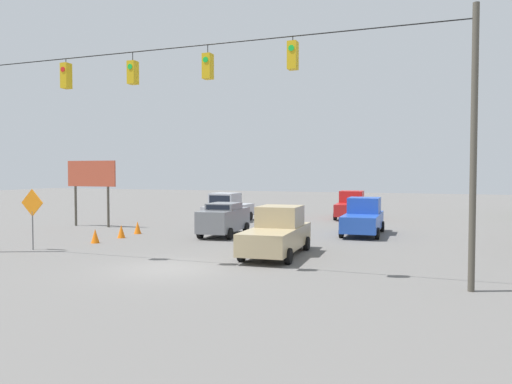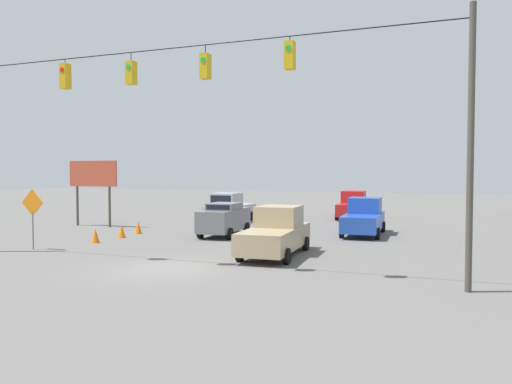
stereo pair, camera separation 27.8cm
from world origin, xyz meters
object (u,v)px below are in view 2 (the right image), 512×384
at_px(pickup_truck_blue_oncoming_far, 364,218).
at_px(pickup_truck_red_oncoming_deep, 353,206).
at_px(traffic_cone_second, 122,231).
at_px(roadside_billboard, 93,179).
at_px(pickup_truck_silver_withflow_far, 229,209).
at_px(work_zone_sign, 33,207).
at_px(traffic_cone_nearest, 95,236).
at_px(sedan_grey_withflow_mid, 224,219).
at_px(overhead_signal_span, 167,119).
at_px(pickup_truck_tan_crossing_near, 276,233).
at_px(traffic_cone_third, 138,227).

bearing_deg(pickup_truck_blue_oncoming_far, pickup_truck_red_oncoming_deep, -76.21).
xyz_separation_m(traffic_cone_second, roadside_billboard, (5.28, -4.12, 2.82)).
bearing_deg(pickup_truck_silver_withflow_far, roadside_billboard, 38.31).
distance_m(roadside_billboard, work_zone_sign, 9.94).
xyz_separation_m(traffic_cone_nearest, work_zone_sign, (1.29, 2.83, 1.62)).
xyz_separation_m(sedan_grey_withflow_mid, pickup_truck_red_oncoming_deep, (-4.95, -13.07, 0.00)).
relative_size(pickup_truck_blue_oncoming_far, pickup_truck_silver_withflow_far, 1.08).
bearing_deg(overhead_signal_span, pickup_truck_blue_oncoming_far, -112.83).
distance_m(pickup_truck_silver_withflow_far, traffic_cone_second, 10.12).
relative_size(traffic_cone_nearest, work_zone_sign, 0.26).
xyz_separation_m(overhead_signal_span, pickup_truck_tan_crossing_near, (-2.91, -4.22, -4.68)).
height_order(pickup_truck_silver_withflow_far, traffic_cone_third, pickup_truck_silver_withflow_far).
bearing_deg(sedan_grey_withflow_mid, overhead_signal_span, 101.83).
xyz_separation_m(traffic_cone_second, traffic_cone_third, (0.20, -1.86, 0.00)).
bearing_deg(traffic_cone_nearest, pickup_truck_silver_withflow_far, -99.93).
bearing_deg(sedan_grey_withflow_mid, pickup_truck_blue_oncoming_far, -155.22).
relative_size(pickup_truck_tan_crossing_near, pickup_truck_silver_withflow_far, 1.12).
height_order(pickup_truck_silver_withflow_far, work_zone_sign, work_zone_sign).
xyz_separation_m(pickup_truck_silver_withflow_far, traffic_cone_nearest, (2.10, 12.01, -0.61)).
xyz_separation_m(overhead_signal_span, pickup_truck_silver_withflow_far, (4.83, -16.40, -4.68)).
distance_m(traffic_cone_second, work_zone_sign, 5.37).
height_order(traffic_cone_third, roadside_billboard, roadside_billboard).
xyz_separation_m(pickup_truck_red_oncoming_deep, traffic_cone_third, (10.05, 14.07, -0.61)).
distance_m(pickup_truck_red_oncoming_deep, traffic_cone_third, 17.30).
distance_m(traffic_cone_third, work_zone_sign, 7.08).
xyz_separation_m(sedan_grey_withflow_mid, pickup_truck_silver_withflow_far, (2.87, -7.03, -0.00)).
distance_m(pickup_truck_silver_withflow_far, traffic_cone_third, 8.36).
bearing_deg(pickup_truck_silver_withflow_far, pickup_truck_blue_oncoming_far, 160.31).
xyz_separation_m(pickup_truck_blue_oncoming_far, traffic_cone_third, (12.43, 4.39, -0.61)).
bearing_deg(pickup_truck_blue_oncoming_far, pickup_truck_silver_withflow_far, -19.69).
bearing_deg(traffic_cone_nearest, overhead_signal_span, 147.67).
xyz_separation_m(traffic_cone_nearest, traffic_cone_second, (-0.07, -2.11, 0.00)).
bearing_deg(sedan_grey_withflow_mid, work_zone_sign, 51.27).
height_order(sedan_grey_withflow_mid, pickup_truck_red_oncoming_deep, pickup_truck_red_oncoming_deep).
height_order(pickup_truck_red_oncoming_deep, roadside_billboard, roadside_billboard).
height_order(sedan_grey_withflow_mid, pickup_truck_silver_withflow_far, pickup_truck_silver_withflow_far).
height_order(sedan_grey_withflow_mid, traffic_cone_second, sedan_grey_withflow_mid).
bearing_deg(sedan_grey_withflow_mid, roadside_billboard, -7.03).
bearing_deg(pickup_truck_blue_oncoming_far, sedan_grey_withflow_mid, 24.78).
relative_size(sedan_grey_withflow_mid, pickup_truck_blue_oncoming_far, 0.84).
relative_size(traffic_cone_second, work_zone_sign, 0.26).
height_order(sedan_grey_withflow_mid, pickup_truck_blue_oncoming_far, pickup_truck_blue_oncoming_far).
bearing_deg(traffic_cone_nearest, pickup_truck_red_oncoming_deep, -118.80).
bearing_deg(traffic_cone_third, pickup_truck_tan_crossing_near, 157.44).
xyz_separation_m(overhead_signal_span, traffic_cone_second, (6.86, -6.50, -5.29)).
bearing_deg(traffic_cone_second, traffic_cone_nearest, 88.17).
relative_size(pickup_truck_tan_crossing_near, traffic_cone_third, 7.81).
bearing_deg(overhead_signal_span, traffic_cone_nearest, -32.33).
relative_size(pickup_truck_tan_crossing_near, traffic_cone_nearest, 7.81).
relative_size(overhead_signal_span, pickup_truck_red_oncoming_deep, 3.85).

